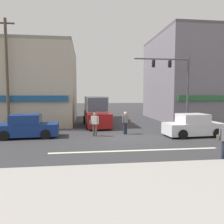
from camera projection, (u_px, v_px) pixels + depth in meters
name	position (u px, v px, depth m)	size (l,w,h in m)	color
ground_plane	(124.00, 138.00, 14.92)	(120.00, 120.00, 0.00)	#333335
lane_marking_stripe	(136.00, 150.00, 11.46)	(9.00, 0.24, 0.01)	silver
sidewalk_curb	(175.00, 191.00, 6.51)	(40.00, 5.00, 0.16)	#9E9993
building_left_block	(13.00, 85.00, 23.07)	(12.88, 11.14, 7.78)	#B7AD99
building_right_corner	(206.00, 78.00, 26.16)	(12.41, 10.94, 9.78)	slate
utility_pole_near_left	(7.00, 74.00, 17.30)	(1.40, 0.22, 8.89)	brown
traffic_light_mast	(177.00, 80.00, 18.89)	(4.89, 0.25, 6.20)	#47474C
box_truck_parked_curbside	(96.00, 113.00, 20.35)	(2.49, 5.71, 2.75)	maroon
sedan_crossing_rightbound	(193.00, 126.00, 15.36)	(4.20, 2.07, 1.58)	silver
sedan_waiting_far	(27.00, 127.00, 14.89)	(4.19, 2.06, 1.58)	navy
pedestrian_mid_crossing	(94.00, 123.00, 15.32)	(0.65, 0.49, 1.67)	#4C4742
pedestrian_far_side	(126.00, 121.00, 16.13)	(0.67, 0.45, 1.67)	#232838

